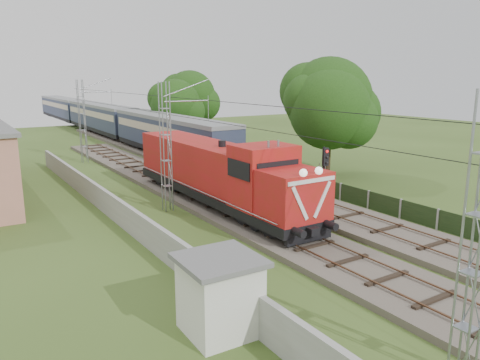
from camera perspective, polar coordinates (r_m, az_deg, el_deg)
ground at (r=22.01m, az=11.72°, el=-9.87°), size 140.00×140.00×0.00m
track_main at (r=27.07m, az=1.39°, el=-4.91°), size 4.20×70.00×0.45m
track_side at (r=40.35m, az=-2.97°, el=0.91°), size 4.20×80.00×0.45m
catenary at (r=29.13m, az=-8.93°, el=4.00°), size 3.31×70.00×8.00m
boundary_wall at (r=28.61m, az=-15.25°, el=-3.21°), size 0.25×40.00×1.50m
fence at (r=29.41m, az=18.99°, el=-3.34°), size 0.12×32.00×1.20m
locomotive at (r=29.66m, az=-2.66°, el=0.96°), size 3.18×18.17×4.62m
coach_rake at (r=71.23m, az=-16.64°, el=7.47°), size 3.24×72.29×3.75m
signal_post at (r=26.35m, az=10.24°, el=0.95°), size 0.50×0.39×4.50m
relay_hut at (r=15.73m, az=-2.48°, el=-13.79°), size 2.59×2.59×2.61m
tree_a at (r=39.12m, az=10.92°, el=8.37°), size 6.94×6.61×9.00m
tree_b at (r=40.66m, az=10.86°, el=9.35°), size 7.66×7.30×9.93m
tree_c at (r=56.60m, az=-7.83°, el=9.07°), size 6.19×5.90×8.02m
tree_d at (r=62.73m, az=-6.06°, el=10.06°), size 7.02×6.68×9.10m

